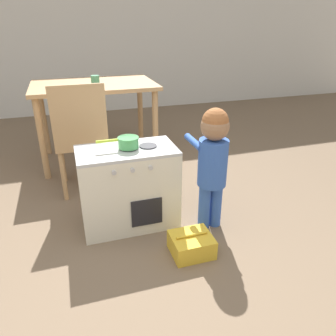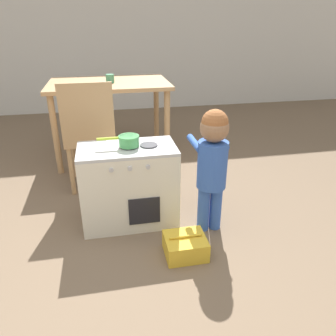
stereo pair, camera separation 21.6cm
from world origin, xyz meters
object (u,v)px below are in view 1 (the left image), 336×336
object	(u,v)px
dining_table	(95,95)
cup_on_table	(95,80)
dining_chair_near	(81,137)
play_kitchen	(129,187)
toy_basket	(191,244)
child_figure	(213,155)
toy_pot	(128,142)

from	to	relation	value
dining_table	cup_on_table	size ratio (longest dim) A/B	14.54
dining_table	cup_on_table	world-z (taller)	cup_on_table
dining_table	dining_chair_near	distance (m)	0.72
play_kitchen	dining_chair_near	world-z (taller)	dining_chair_near
toy_basket	cup_on_table	distance (m)	1.82
dining_chair_near	dining_table	bearing A→B (deg)	73.92
child_figure	dining_table	world-z (taller)	child_figure
toy_pot	child_figure	distance (m)	0.55
toy_pot	dining_table	xyz separation A→B (m)	(-0.07, 1.24, 0.05)
child_figure	dining_chair_near	bearing A→B (deg)	135.17
toy_basket	toy_pot	bearing A→B (deg)	122.48
toy_pot	dining_table	distance (m)	1.24
toy_basket	cup_on_table	world-z (taller)	cup_on_table
toy_pot	toy_basket	size ratio (longest dim) A/B	1.09
dining_chair_near	cup_on_table	world-z (taller)	dining_chair_near
child_figure	dining_table	xyz separation A→B (m)	(-0.58, 1.44, 0.13)
toy_pot	dining_table	world-z (taller)	dining_table
child_figure	cup_on_table	distance (m)	1.52
dining_table	play_kitchen	bearing A→B (deg)	-87.17
toy_pot	toy_basket	xyz separation A→B (m)	(0.28, -0.44, -0.55)
child_figure	toy_basket	world-z (taller)	child_figure
play_kitchen	dining_table	xyz separation A→B (m)	(-0.06, 1.24, 0.38)
play_kitchen	toy_basket	bearing A→B (deg)	-56.45
play_kitchen	dining_chair_near	distance (m)	0.65
cup_on_table	child_figure	bearing A→B (deg)	-67.86
play_kitchen	toy_pot	xyz separation A→B (m)	(0.01, 0.00, 0.33)
child_figure	dining_chair_near	size ratio (longest dim) A/B	0.93
child_figure	cup_on_table	world-z (taller)	cup_on_table
dining_table	toy_basket	bearing A→B (deg)	-78.11
cup_on_table	dining_chair_near	bearing A→B (deg)	-108.47
toy_pot	child_figure	world-z (taller)	child_figure
child_figure	cup_on_table	xyz separation A→B (m)	(-0.56, 1.39, 0.27)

